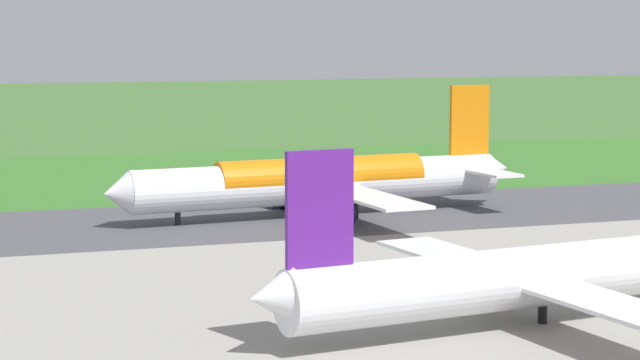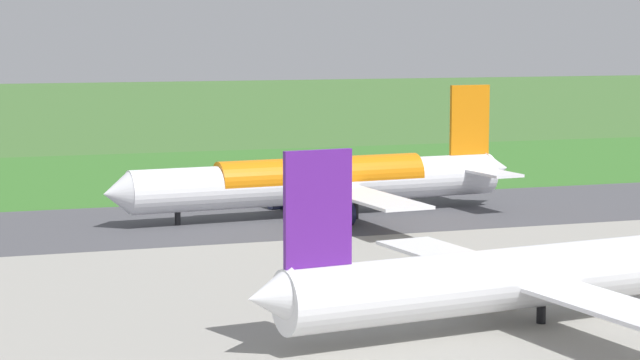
{
  "view_description": "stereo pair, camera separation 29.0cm",
  "coord_description": "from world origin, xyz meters",
  "px_view_note": "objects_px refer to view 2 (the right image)",
  "views": [
    {
      "loc": [
        50.88,
        138.19,
        22.66
      ],
      "look_at": [
        3.81,
        0.0,
        4.5
      ],
      "focal_mm": 67.2,
      "sensor_mm": 36.0,
      "label": 1
    },
    {
      "loc": [
        50.61,
        138.29,
        22.66
      ],
      "look_at": [
        3.81,
        0.0,
        4.5
      ],
      "focal_mm": 67.2,
      "sensor_mm": 36.0,
      "label": 2
    }
  ],
  "objects_px": {
    "airliner_main": "(323,181)",
    "airliner_parked_mid": "(539,274)",
    "no_stopping_sign": "(314,165)",
    "traffic_cone_orange": "(261,171)"
  },
  "relations": [
    {
      "from": "airliner_main",
      "to": "airliner_parked_mid",
      "type": "bearing_deg",
      "value": 88.13
    },
    {
      "from": "airliner_main",
      "to": "no_stopping_sign",
      "type": "xyz_separation_m",
      "value": [
        -13.09,
        -42.66,
        -2.99
      ]
    },
    {
      "from": "traffic_cone_orange",
      "to": "no_stopping_sign",
      "type": "bearing_deg",
      "value": 156.33
    },
    {
      "from": "airliner_main",
      "to": "traffic_cone_orange",
      "type": "xyz_separation_m",
      "value": [
        -5.24,
        -46.1,
        -4.08
      ]
    },
    {
      "from": "airliner_parked_mid",
      "to": "no_stopping_sign",
      "type": "relative_size",
      "value": 21.76
    },
    {
      "from": "airliner_main",
      "to": "airliner_parked_mid",
      "type": "xyz_separation_m",
      "value": [
        1.88,
        57.5,
        -0.4
      ]
    },
    {
      "from": "airliner_parked_mid",
      "to": "airliner_main",
      "type": "bearing_deg",
      "value": -91.87
    },
    {
      "from": "airliner_parked_mid",
      "to": "traffic_cone_orange",
      "type": "bearing_deg",
      "value": -93.93
    },
    {
      "from": "no_stopping_sign",
      "to": "traffic_cone_orange",
      "type": "distance_m",
      "value": 8.64
    },
    {
      "from": "airliner_parked_mid",
      "to": "no_stopping_sign",
      "type": "bearing_deg",
      "value": -98.5
    }
  ]
}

